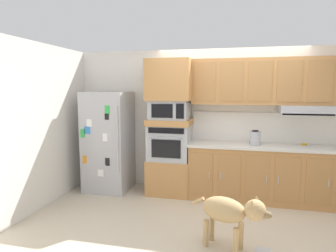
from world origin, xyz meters
The scene contains 16 objects.
ground_plane centered at (0.00, 0.00, 0.00)m, with size 9.60×9.60×0.00m, color beige.
back_kitchen_wall centered at (0.00, 1.11, 1.25)m, with size 6.20×0.12×2.50m, color silver.
side_panel_left centered at (-2.80, 0.00, 1.25)m, with size 0.12×7.10×2.50m, color silver.
refrigerator centered at (-2.10, 0.68, 0.88)m, with size 0.76×0.73×1.76m.
oven_base_cabinet centered at (-0.98, 0.75, 0.30)m, with size 0.74×0.62×0.60m, color #B77F47.
built_in_oven centered at (-0.98, 0.75, 0.90)m, with size 0.70×0.62×0.60m.
appliance_mid_shelf centered at (-0.98, 0.75, 1.25)m, with size 0.74×0.62×0.10m, color #B77F47.
microwave centered at (-0.98, 0.75, 1.46)m, with size 0.64×0.54×0.32m.
appliance_upper_cabinet centered at (-0.98, 0.75, 1.96)m, with size 0.74×0.62×0.68m, color #B77F47.
lower_cabinet_run centered at (0.90, 0.75, 0.44)m, with size 3.02×0.63×0.88m.
countertop_slab centered at (0.90, 0.75, 0.90)m, with size 3.06×0.64×0.04m, color beige.
backsplash_panel centered at (0.90, 1.04, 1.17)m, with size 3.06×0.02×0.50m, color white.
upper_cabinet_with_hood centered at (0.92, 0.87, 1.90)m, with size 3.02×0.48×0.88m.
screwdriver centered at (1.21, 0.88, 0.93)m, with size 0.15×0.16×0.03m.
electric_kettle centered at (0.43, 0.70, 1.03)m, with size 0.17×0.17×0.24m.
dog centered at (0.09, -0.90, 0.45)m, with size 0.90×0.46×0.67m.
Camera 1 is at (0.12, -4.08, 1.81)m, focal length 31.10 mm.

